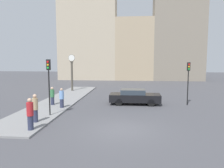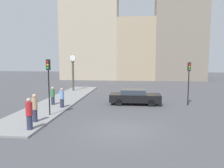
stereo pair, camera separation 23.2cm
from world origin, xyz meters
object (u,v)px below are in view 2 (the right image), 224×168
(sedan_car, at_px, (135,97))
(traffic_light_near, at_px, (49,76))
(traffic_light_far, at_px, (189,75))
(pedestrian_tan_coat, at_px, (35,108))
(pedestrian_green_hoodie, at_px, (53,96))
(pedestrian_blue_stripe, at_px, (62,98))
(pedestrian_red_top, at_px, (29,114))
(street_clock, at_px, (73,72))

(sedan_car, xyz_separation_m, traffic_light_near, (-6.17, -5.08, 2.28))
(traffic_light_far, distance_m, pedestrian_tan_coat, 13.31)
(sedan_car, height_order, pedestrian_tan_coat, pedestrian_tan_coat)
(traffic_light_near, xyz_separation_m, pedestrian_green_hoodie, (-1.14, 3.53, -2.08))
(pedestrian_blue_stripe, bearing_deg, pedestrian_green_hoodie, 139.62)
(traffic_light_near, bearing_deg, pedestrian_red_top, -87.37)
(pedestrian_green_hoodie, bearing_deg, pedestrian_red_top, -79.38)
(pedestrian_red_top, bearing_deg, pedestrian_blue_stripe, 90.92)
(sedan_car, bearing_deg, traffic_light_far, 0.25)
(traffic_light_far, bearing_deg, pedestrian_tan_coat, -148.43)
(pedestrian_red_top, xyz_separation_m, pedestrian_green_hoodie, (-1.29, 6.88, -0.13))
(street_clock, bearing_deg, pedestrian_red_top, -82.77)
(pedestrian_red_top, height_order, pedestrian_green_hoodie, pedestrian_red_top)
(traffic_light_near, relative_size, pedestrian_tan_coat, 2.21)
(sedan_car, height_order, pedestrian_red_top, pedestrian_red_top)
(street_clock, height_order, pedestrian_tan_coat, street_clock)
(street_clock, bearing_deg, pedestrian_green_hoodie, -85.42)
(sedan_car, xyz_separation_m, street_clock, (-8.02, 7.36, 1.82))
(sedan_car, distance_m, traffic_light_near, 8.31)
(traffic_light_near, distance_m, pedestrian_tan_coat, 2.68)
(traffic_light_near, xyz_separation_m, pedestrian_red_top, (0.15, -3.34, -1.96))
(pedestrian_tan_coat, bearing_deg, pedestrian_green_hoodie, 99.35)
(traffic_light_far, height_order, pedestrian_green_hoodie, traffic_light_far)
(pedestrian_red_top, xyz_separation_m, pedestrian_blue_stripe, (-0.09, 5.86, -0.11))
(street_clock, xyz_separation_m, pedestrian_blue_stripe, (1.91, -9.92, -1.61))
(traffic_light_far, distance_m, pedestrian_blue_stripe, 11.38)
(pedestrian_red_top, bearing_deg, pedestrian_green_hoodie, 100.62)
(traffic_light_far, bearing_deg, pedestrian_green_hoodie, -172.64)
(sedan_car, bearing_deg, street_clock, 137.45)
(traffic_light_far, relative_size, pedestrian_green_hoodie, 2.42)
(pedestrian_green_hoodie, distance_m, pedestrian_blue_stripe, 1.57)
(pedestrian_tan_coat, bearing_deg, pedestrian_red_top, -75.06)
(pedestrian_red_top, xyz_separation_m, pedestrian_tan_coat, (-0.41, 1.54, -0.01))
(traffic_light_far, height_order, street_clock, street_clock)
(pedestrian_blue_stripe, bearing_deg, traffic_light_far, 13.30)
(pedestrian_green_hoodie, bearing_deg, street_clock, 94.58)
(pedestrian_red_top, height_order, pedestrian_tan_coat, pedestrian_red_top)
(pedestrian_red_top, relative_size, pedestrian_tan_coat, 1.01)
(sedan_car, relative_size, traffic_light_far, 1.19)
(traffic_light_far, bearing_deg, street_clock, 150.22)
(sedan_car, relative_size, traffic_light_near, 1.15)
(pedestrian_red_top, relative_size, pedestrian_blue_stripe, 1.13)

